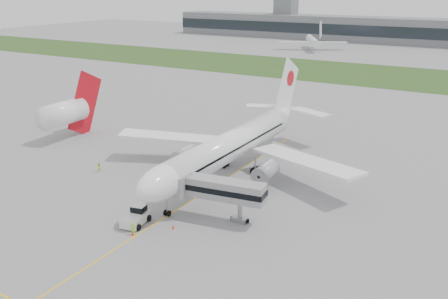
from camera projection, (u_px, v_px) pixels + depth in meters
The scene contains 14 objects.
ground at pixel (220, 182), 85.32m from camera, with size 600.00×600.00×0.00m, color gray.
apron_markings at pixel (204, 192), 81.23m from camera, with size 70.00×70.00×0.04m, color yellow, non-canonical shape.
grass_strip at pixel (387, 76), 183.53m from camera, with size 600.00×50.00×0.02m, color #2A4C1C.
terminal_building at pixel (436, 32), 271.24m from camera, with size 320.00×22.30×14.00m.
control_tower at pixel (285, 37), 318.36m from camera, with size 12.00×12.00×56.00m, color slate, non-canonical shape.
airliner at pixel (234, 143), 87.52m from camera, with size 48.13×53.95×17.88m.
pushback_tug at pixel (136, 216), 70.46m from camera, with size 3.83×5.01×2.35m.
jet_bridge at pixel (215, 189), 70.55m from camera, with size 13.73×5.62×6.38m.
safety_cone_left at pixel (132, 234), 67.27m from camera, with size 0.40×0.40×0.54m, color #EE380C.
safety_cone_right at pixel (173, 227), 69.10m from camera, with size 0.42×0.42×0.57m, color #EE380C.
ground_crew_near at pixel (133, 229), 67.18m from camera, with size 0.68×0.45×1.88m, color #A7ED27.
ground_crew_far at pixel (99, 167), 89.87m from camera, with size 0.86×0.67×1.76m, color yellow.
neighbor_aircraft at pixel (66, 112), 107.82m from camera, with size 5.83×18.27×14.88m.
distant_aircraft_left at pixel (312, 50), 255.54m from camera, with size 34.63×30.56×13.24m, color white, non-canonical shape.
Camera 1 is at (40.63, -67.93, 32.35)m, focal length 40.00 mm.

